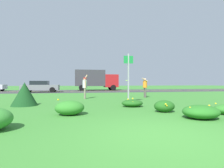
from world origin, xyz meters
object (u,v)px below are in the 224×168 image
at_px(car_gray_center_left, 40,86).
at_px(person_thrower_red_cap_gray_shirt, 85,86).
at_px(person_catcher_orange_shirt, 145,86).
at_px(sign_post_near_path, 128,73).
at_px(box_truck_red, 96,79).
at_px(frisbee_lime, 127,80).

bearing_deg(car_gray_center_left, person_thrower_red_cap_gray_shirt, -63.21).
xyz_separation_m(person_thrower_red_cap_gray_shirt, person_catcher_orange_shirt, (4.88, 0.22, -0.04)).
bearing_deg(sign_post_near_path, person_thrower_red_cap_gray_shirt, 123.92).
xyz_separation_m(sign_post_near_path, box_truck_red, (-0.15, 18.05, 0.06)).
distance_m(person_thrower_red_cap_gray_shirt, box_truck_red, 14.71).
xyz_separation_m(sign_post_near_path, person_catcher_orange_shirt, (2.50, 3.75, -0.80)).
bearing_deg(frisbee_lime, person_catcher_orange_shirt, -5.65).
relative_size(person_thrower_red_cap_gray_shirt, car_gray_center_left, 0.41).
relative_size(person_catcher_orange_shirt, frisbee_lime, 6.95).
distance_m(sign_post_near_path, box_truck_red, 18.05).
bearing_deg(car_gray_center_left, sign_post_near_path, -61.30).
xyz_separation_m(car_gray_center_left, box_truck_red, (7.46, 4.15, 1.06)).
bearing_deg(person_catcher_orange_shirt, car_gray_center_left, 134.88).
distance_m(sign_post_near_path, frisbee_lime, 4.04).
bearing_deg(car_gray_center_left, frisbee_lime, -49.27).
bearing_deg(frisbee_lime, person_thrower_red_cap_gray_shirt, -173.87).
xyz_separation_m(person_catcher_orange_shirt, frisbee_lime, (-1.49, 0.15, 0.45)).
bearing_deg(person_thrower_red_cap_gray_shirt, car_gray_center_left, 116.79).
distance_m(sign_post_near_path, person_thrower_red_cap_gray_shirt, 4.32).
relative_size(person_thrower_red_cap_gray_shirt, box_truck_red, 0.27).
height_order(sign_post_near_path, car_gray_center_left, sign_post_near_path).
bearing_deg(person_thrower_red_cap_gray_shirt, box_truck_red, 81.29).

